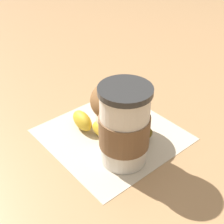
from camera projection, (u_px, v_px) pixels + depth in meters
ground_plane at (112, 135)px, 0.63m from camera, size 3.00×3.00×0.00m
paper_napkin at (112, 135)px, 0.62m from camera, size 0.29×0.29×0.00m
coffee_cup at (124, 127)px, 0.53m from camera, size 0.09×0.09×0.15m
muffin at (117, 107)px, 0.60m from camera, size 0.10×0.10×0.11m
banana at (108, 128)px, 0.61m from camera, size 0.17×0.09×0.04m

